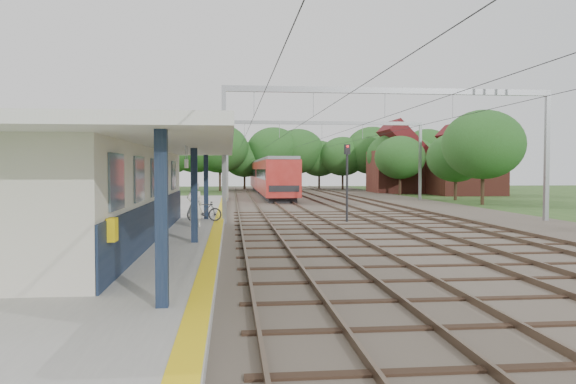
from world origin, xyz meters
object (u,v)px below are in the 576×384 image
person (195,205)px  signal_post (347,175)px  bicycle (204,211)px  train (269,176)px

person → signal_post: 8.76m
signal_post → bicycle: bearing=176.1°
person → train: size_ratio=0.05×
bicycle → train: (5.43, 34.97, 1.26)m
person → signal_post: bearing=-170.9°
person → train: (5.73, 37.37, 0.80)m
person → bicycle: (0.30, 2.39, -0.46)m
bicycle → signal_post: (7.28, 1.82, 1.70)m
signal_post → person: bearing=-168.9°
train → person: bearing=-98.7°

